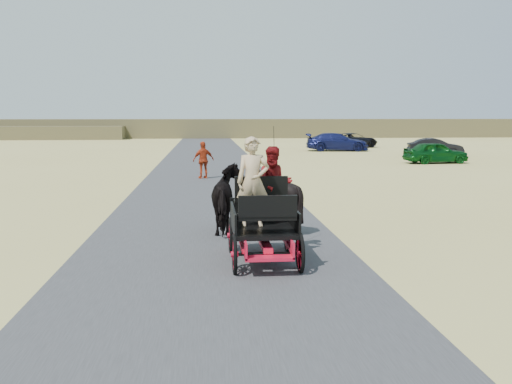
{
  "coord_description": "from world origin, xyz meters",
  "views": [
    {
      "loc": [
        -0.16,
        -12.92,
        2.95
      ],
      "look_at": [
        0.98,
        -0.09,
        1.2
      ],
      "focal_mm": 40.0,
      "sensor_mm": 36.0,
      "label": 1
    }
  ],
  "objects": [
    {
      "name": "horse_left",
      "position": [
        0.43,
        1.31,
        0.85
      ],
      "size": [
        0.91,
        2.01,
        1.7
      ],
      "primitive_type": "imported",
      "rotation": [
        0.0,
        0.0,
        3.14
      ],
      "color": "black",
      "rests_on": "ground"
    },
    {
      "name": "car_c",
      "position": [
        10.63,
        33.22,
        0.74
      ],
      "size": [
        5.27,
        2.58,
        1.47
      ],
      "primitive_type": "imported",
      "rotation": [
        0.0,
        0.0,
        1.47
      ],
      "color": "navy",
      "rests_on": "ground"
    },
    {
      "name": "car_b",
      "position": [
        16.38,
        26.98,
        0.64
      ],
      "size": [
        4.07,
        2.14,
        1.28
      ],
      "primitive_type": "imported",
      "rotation": [
        0.0,
        0.0,
        1.36
      ],
      "color": "black",
      "rests_on": "ground"
    },
    {
      "name": "car_a",
      "position": [
        13.9,
        20.88,
        0.66
      ],
      "size": [
        4.01,
        1.93,
        1.32
      ],
      "primitive_type": "imported",
      "rotation": [
        0.0,
        0.0,
        1.67
      ],
      "color": "#0C4C19",
      "rests_on": "ground"
    },
    {
      "name": "horse_right",
      "position": [
        1.53,
        1.31,
        0.85
      ],
      "size": [
        1.37,
        1.54,
        1.7
      ],
      "primitive_type": "imported",
      "rotation": [
        0.0,
        0.0,
        3.14
      ],
      "color": "black",
      "rests_on": "ground"
    },
    {
      "name": "carriage",
      "position": [
        0.98,
        -1.69,
        0.36
      ],
      "size": [
        1.3,
        2.4,
        0.72
      ],
      "primitive_type": null,
      "color": "black",
      "rests_on": "ground"
    },
    {
      "name": "driver_man",
      "position": [
        0.78,
        -1.64,
        1.62
      ],
      "size": [
        0.66,
        0.43,
        1.8
      ],
      "primitive_type": "imported",
      "color": "tan",
      "rests_on": "carriage"
    },
    {
      "name": "pedestrian",
      "position": [
        -0.26,
        13.62,
        0.86
      ],
      "size": [
        1.09,
        0.74,
        1.73
      ],
      "primitive_type": "imported",
      "rotation": [
        0.0,
        0.0,
        3.49
      ],
      "color": "#A12D12",
      "rests_on": "ground"
    },
    {
      "name": "ridge_far",
      "position": [
        0.0,
        62.0,
        1.2
      ],
      "size": [
        140.0,
        6.0,
        2.4
      ],
      "primitive_type": "cube",
      "color": "brown",
      "rests_on": "ground"
    },
    {
      "name": "car_d",
      "position": [
        13.16,
        37.83,
        0.66
      ],
      "size": [
        5.25,
        3.99,
        1.33
      ],
      "primitive_type": "imported",
      "rotation": [
        0.0,
        0.0,
        2.0
      ],
      "color": "black",
      "rests_on": "ground"
    },
    {
      "name": "passenger_woman",
      "position": [
        1.28,
        -1.09,
        1.51
      ],
      "size": [
        0.77,
        0.6,
        1.58
      ],
      "primitive_type": "imported",
      "color": "#660C0F",
      "rests_on": "carriage"
    },
    {
      "name": "road",
      "position": [
        0.0,
        0.0,
        0.01
      ],
      "size": [
        6.0,
        140.0,
        0.01
      ],
      "primitive_type": "cube",
      "color": "#38383A",
      "rests_on": "ground"
    },
    {
      "name": "ground",
      "position": [
        0.0,
        0.0,
        0.0
      ],
      "size": [
        140.0,
        140.0,
        0.0
      ],
      "primitive_type": "plane",
      "color": "tan"
    }
  ]
}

